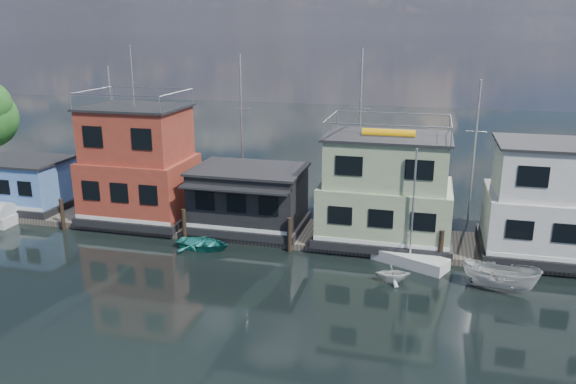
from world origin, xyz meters
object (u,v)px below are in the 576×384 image
(houseboat_green, at_px, (386,191))
(dinghy_white, at_px, (392,273))
(dinghy_teal, at_px, (203,244))
(houseboat_red, at_px, (139,166))
(houseboat_dark, at_px, (249,198))
(houseboat_blue, at_px, (26,183))
(day_sailer, at_px, (410,258))
(motorboat, at_px, (501,277))
(houseboat_white, at_px, (559,203))

(houseboat_green, relative_size, dinghy_white, 4.38)
(dinghy_teal, distance_m, dinghy_white, 11.99)
(houseboat_red, distance_m, houseboat_dark, 8.18)
(houseboat_dark, xyz_separation_m, dinghy_teal, (-1.85, -3.69, -2.06))
(houseboat_blue, relative_size, houseboat_red, 0.54)
(dinghy_teal, height_order, day_sailer, day_sailer)
(houseboat_dark, distance_m, dinghy_white, 11.58)
(houseboat_blue, xyz_separation_m, day_sailer, (28.30, -2.97, -1.79))
(day_sailer, bearing_deg, houseboat_dark, -170.64)
(motorboat, distance_m, day_sailer, 5.27)
(houseboat_blue, height_order, houseboat_green, houseboat_green)
(houseboat_green, bearing_deg, dinghy_white, -79.95)
(houseboat_red, distance_m, motorboat, 24.35)
(houseboat_dark, distance_m, houseboat_white, 19.03)
(houseboat_blue, bearing_deg, houseboat_white, 0.00)
(day_sailer, bearing_deg, houseboat_white, 44.59)
(houseboat_blue, xyz_separation_m, dinghy_teal, (15.65, -3.71, -1.85))
(houseboat_red, xyz_separation_m, day_sailer, (18.80, -2.97, -3.69))
(houseboat_dark, height_order, day_sailer, day_sailer)
(houseboat_red, relative_size, motorboat, 2.99)
(houseboat_blue, xyz_separation_m, houseboat_white, (36.50, 0.00, 1.33))
(houseboat_red, relative_size, day_sailer, 1.71)
(houseboat_dark, bearing_deg, dinghy_white, -29.06)
(houseboat_dark, xyz_separation_m, houseboat_white, (19.00, 0.02, 1.12))
(houseboat_dark, xyz_separation_m, dinghy_white, (9.99, -5.55, -1.91))
(houseboat_white, bearing_deg, houseboat_dark, -179.94)
(houseboat_blue, height_order, houseboat_red, houseboat_red)
(houseboat_white, xyz_separation_m, dinghy_teal, (-20.85, -3.71, -3.18))
(dinghy_white, relative_size, day_sailer, 0.28)
(houseboat_blue, xyz_separation_m, dinghy_white, (27.49, -5.57, -1.70))
(dinghy_white, bearing_deg, houseboat_red, 61.03)
(houseboat_white, relative_size, motorboat, 2.12)
(houseboat_blue, relative_size, houseboat_white, 0.76)
(houseboat_dark, relative_size, day_sailer, 1.07)
(houseboat_red, bearing_deg, houseboat_dark, -0.14)
(houseboat_red, height_order, houseboat_green, houseboat_red)
(motorboat, bearing_deg, dinghy_white, 106.84)
(houseboat_blue, xyz_separation_m, motorboat, (33.05, -5.21, -1.44))
(houseboat_blue, distance_m, houseboat_green, 26.53)
(dinghy_white, relative_size, motorboat, 0.48)
(houseboat_green, distance_m, dinghy_teal, 11.91)
(motorboat, xyz_separation_m, day_sailer, (-4.76, 2.24, -0.35))
(houseboat_blue, height_order, day_sailer, day_sailer)
(motorboat, bearing_deg, houseboat_blue, 94.24)
(houseboat_red, relative_size, houseboat_green, 1.41)
(houseboat_green, xyz_separation_m, dinghy_teal, (-10.85, -3.71, -3.19))
(houseboat_red, height_order, motorboat, houseboat_red)
(houseboat_red, xyz_separation_m, motorboat, (23.55, -5.21, -3.34))
(houseboat_red, xyz_separation_m, dinghy_teal, (6.15, -3.71, -3.75))
(houseboat_dark, relative_size, houseboat_green, 0.88)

